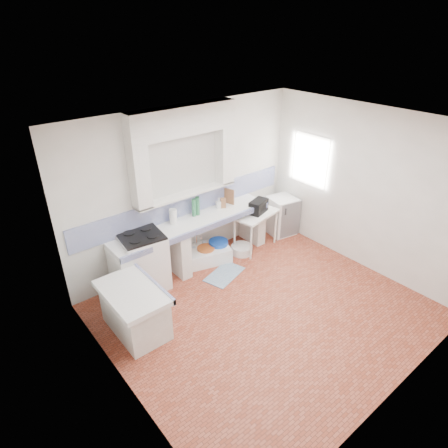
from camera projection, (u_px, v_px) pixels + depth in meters
floor at (265, 311)px, 5.90m from camera, size 4.50×4.50×0.00m
ceiling at (277, 129)px, 4.57m from camera, size 4.50×4.50×0.00m
wall_back at (187, 187)px, 6.60m from camera, size 4.50×0.00×4.50m
wall_front at (413, 307)px, 3.87m from camera, size 4.50×0.00×4.50m
wall_left at (117, 299)px, 3.98m from camera, size 0.00×4.50×4.50m
wall_right at (365, 190)px, 6.49m from camera, size 0.00×4.50×4.50m
alcove_mass at (183, 120)px, 5.90m from camera, size 1.90×0.25×0.45m
window_frame at (316, 159)px, 7.31m from camera, size 0.35×0.86×1.06m
lace_valance at (313, 140)px, 7.05m from camera, size 0.01×0.84×0.24m
counter_slab at (194, 223)px, 6.59m from camera, size 3.00×0.60×0.08m
counter_lip at (203, 229)px, 6.40m from camera, size 3.00×0.04×0.10m
counter_pier_left at (122, 275)px, 6.03m from camera, size 0.20×0.55×0.82m
counter_pier_mid at (178, 252)px, 6.61m from camera, size 0.20×0.55×0.82m
counter_pier_right at (252, 222)px, 7.59m from camera, size 0.20×0.55×0.82m
peninsula_top at (132, 293)px, 5.25m from camera, size 0.70×1.10×0.08m
peninsula_base at (135, 312)px, 5.42m from camera, size 0.60×1.00×0.62m
peninsula_lip at (154, 283)px, 5.43m from camera, size 0.04×1.10×0.10m
backsplash at (188, 203)px, 6.73m from camera, size 4.27×0.03×0.40m
stove at (144, 262)px, 6.24m from camera, size 0.74×0.72×0.95m
sink at (203, 256)px, 7.05m from camera, size 1.09×0.79×0.23m
side_table at (255, 230)px, 7.37m from camera, size 0.95×0.63×0.04m
fridge at (281, 215)px, 7.87m from camera, size 0.59×0.59×0.78m
bucket_red at (198, 259)px, 6.94m from camera, size 0.35×0.35×0.25m
bucket_orange at (206, 255)px, 7.03m from camera, size 0.36×0.36×0.29m
bucket_blue at (218, 249)px, 7.17m from camera, size 0.42×0.42×0.33m
basin_white at (242, 249)px, 7.32m from camera, size 0.49×0.49×0.16m
water_bottle_a at (194, 253)px, 7.09m from camera, size 0.07×0.07×0.27m
water_bottle_b at (204, 248)px, 7.21m from camera, size 0.10×0.10×0.30m
black_bag at (258, 206)px, 7.18m from camera, size 0.44×0.33×0.24m
green_bottle_a at (194, 208)px, 6.67m from camera, size 0.08×0.08×0.32m
green_bottle_b at (197, 206)px, 6.71m from camera, size 0.09×0.09×0.34m
knife_block at (223, 203)px, 6.99m from camera, size 0.11×0.10×0.18m
cutting_board at (229, 196)px, 7.12m from camera, size 0.08×0.21×0.29m
paper_towel at (173, 216)px, 6.44m from camera, size 0.13×0.13×0.26m
soap_bottle at (219, 203)px, 6.98m from camera, size 0.11×0.11×0.20m
rug at (224, 274)px, 6.73m from camera, size 0.82×0.61×0.01m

